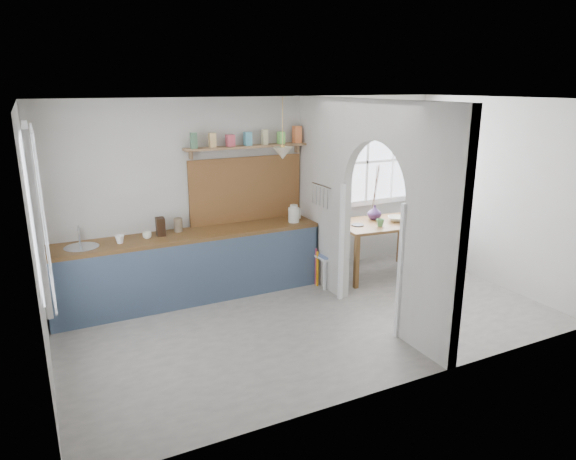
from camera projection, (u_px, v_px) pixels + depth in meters
name	position (u px, v px, depth m)	size (l,w,h in m)	color
floor	(313.00, 320.00, 6.24)	(5.80, 3.20, 0.01)	#9D968B
ceiling	(317.00, 99.00, 5.53)	(5.80, 3.20, 0.01)	beige
walls	(315.00, 216.00, 5.88)	(5.81, 3.21, 2.60)	beige
partition	(363.00, 197.00, 6.19)	(0.12, 3.20, 2.60)	beige
kitchen_window	(34.00, 214.00, 4.55)	(0.10, 1.16, 1.50)	white
nook_window	(367.00, 162.00, 7.92)	(1.76, 0.10, 1.30)	white
counter	(190.00, 265.00, 6.77)	(3.50, 0.60, 0.90)	brown
sink	(82.00, 248.00, 6.07)	(0.40, 0.40, 0.02)	silver
backsplash	(247.00, 189.00, 7.14)	(1.65, 0.03, 0.90)	brown
shelf	(248.00, 143.00, 6.89)	(1.75, 0.20, 0.21)	olive
pendant_lamp	(283.00, 153.00, 6.78)	(0.26, 0.26, 0.16)	beige
utensil_rail	(322.00, 185.00, 6.88)	(0.02, 0.02, 0.50)	silver
dining_table	(380.00, 248.00, 7.63)	(1.29, 0.86, 0.81)	brown
chair_left	(329.00, 253.00, 7.25)	(0.42, 0.42, 0.91)	white
chair_right	(426.00, 235.00, 8.00)	(0.44, 0.44, 0.97)	white
kettle	(294.00, 213.00, 7.15)	(0.21, 0.16, 0.25)	silver
mug_a	(120.00, 239.00, 6.20)	(0.11, 0.11, 0.10)	white
mug_b	(147.00, 235.00, 6.40)	(0.11, 0.11, 0.09)	white
knife_block	(160.00, 227.00, 6.51)	(0.10, 0.15, 0.23)	#3E2312
jar	(178.00, 225.00, 6.69)	(0.11, 0.11, 0.18)	#75644B
towel_magenta	(316.00, 267.00, 7.24)	(0.02, 0.03, 0.53)	#A6324F
towel_orange	(317.00, 269.00, 7.22)	(0.02, 0.03, 0.52)	orange
bowl	(397.00, 219.00, 7.59)	(0.27, 0.27, 0.07)	silver
table_cup	(380.00, 223.00, 7.30)	(0.11, 0.11, 0.11)	#498147
plate	(358.00, 225.00, 7.35)	(0.18, 0.18, 0.01)	black
vase	(374.00, 212.00, 7.66)	(0.21, 0.21, 0.22)	#3A214B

